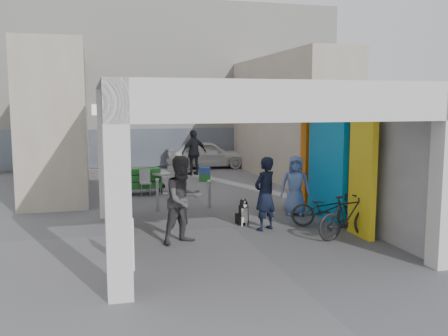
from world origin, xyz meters
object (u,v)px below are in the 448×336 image
object	(u,v)px
man_back_turned	(183,200)
bicycle_rear	(348,217)
border_collie	(243,214)
white_van	(207,154)
cafe_set	(158,184)
produce_stand	(145,184)
man_crates	(194,152)
man_with_dog	(265,194)
man_elderly	(295,185)
bicycle_front	(326,209)

from	to	relation	value
man_back_turned	bicycle_rear	bearing A→B (deg)	-32.43
border_collie	bicycle_rear	xyz separation A→B (m)	(1.96, -1.86, 0.23)
white_van	cafe_set	bearing A→B (deg)	158.68
border_collie	bicycle_rear	bearing A→B (deg)	-44.91
produce_stand	man_crates	size ratio (longest dim) A/B	0.66
produce_stand	man_with_dog	size ratio (longest dim) A/B	0.72
man_elderly	bicycle_rear	bearing A→B (deg)	-67.25
produce_stand	man_back_turned	xyz separation A→B (m)	(0.18, -6.36, 0.64)
cafe_set	man_with_dog	world-z (taller)	man_with_dog
bicycle_rear	man_with_dog	bearing A→B (deg)	38.54
cafe_set	bicycle_front	xyz separation A→B (m)	(3.48, -5.94, 0.15)
man_with_dog	man_elderly	world-z (taller)	man_with_dog
border_collie	bicycle_front	xyz separation A→B (m)	(1.96, -0.75, 0.18)
man_with_dog	man_elderly	xyz separation A→B (m)	(1.38, 1.37, -0.08)
man_elderly	man_back_turned	bearing A→B (deg)	-132.53
man_elderly	bicycle_front	world-z (taller)	man_elderly
man_elderly	bicycle_front	xyz separation A→B (m)	(0.21, -1.49, -0.38)
white_van	man_back_turned	bearing A→B (deg)	170.78
man_with_dog	produce_stand	bearing A→B (deg)	-96.42
bicycle_rear	man_crates	bearing A→B (deg)	-6.67
cafe_set	man_back_turned	bearing A→B (deg)	-92.33
border_collie	bicycle_front	size ratio (longest dim) A/B	0.41
cafe_set	white_van	world-z (taller)	white_van
man_crates	bicycle_rear	distance (m)	11.06
white_van	bicycle_rear	bearing A→B (deg)	-172.64
produce_stand	white_van	xyz separation A→B (m)	(3.64, 6.22, 0.33)
cafe_set	produce_stand	world-z (taller)	cafe_set
man_with_dog	white_van	world-z (taller)	man_with_dog
man_back_turned	produce_stand	bearing A→B (deg)	68.55
man_with_dog	man_crates	bearing A→B (deg)	-119.80
man_back_turned	man_crates	xyz separation A→B (m)	(2.37, 10.35, 0.00)
border_collie	man_crates	xyz separation A→B (m)	(0.59, 9.11, 0.71)
man_with_dog	bicycle_front	size ratio (longest dim) A/B	1.05
border_collie	man_back_turned	distance (m)	2.28
man_back_turned	bicycle_front	size ratio (longest dim) A/B	1.13
man_elderly	man_crates	bearing A→B (deg)	116.02
produce_stand	man_elderly	distance (m)	5.76
border_collie	white_van	size ratio (longest dim) A/B	0.18
cafe_set	man_crates	size ratio (longest dim) A/B	0.73
bicycle_front	white_van	world-z (taller)	white_van
man_crates	bicycle_front	size ratio (longest dim) A/B	1.14
man_elderly	bicycle_front	bearing A→B (deg)	-63.82
border_collie	produce_stand	bearing A→B (deg)	109.39
produce_stand	man_back_turned	distance (m)	6.40
bicycle_front	bicycle_rear	size ratio (longest dim) A/B	1.02
cafe_set	border_collie	distance (m)	5.41
man_elderly	bicycle_front	size ratio (longest dim) A/B	0.96
produce_stand	border_collie	size ratio (longest dim) A/B	1.86
bicycle_front	white_van	distance (m)	12.10
border_collie	man_back_turned	size ratio (longest dim) A/B	0.36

